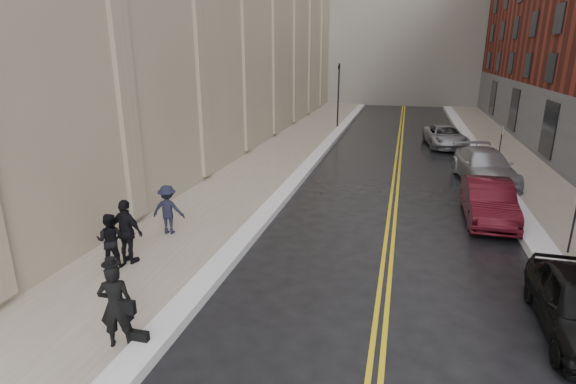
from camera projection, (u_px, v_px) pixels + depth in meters
The scene contains 16 objects.
sidewalk_left at pixel (264, 168), 24.28m from camera, with size 4.00×64.00×0.15m, color gray.
sidewalk_right at pixel (538, 186), 21.05m from camera, with size 3.00×64.00×0.15m, color gray.
lane_stripe_a at pixel (394, 178), 22.66m from camera, with size 0.12×64.00×0.01m, color gold.
lane_stripe_b at pixel (399, 178), 22.60m from camera, with size 0.12×64.00×0.01m, color gold.
snow_ridge_left at pixel (305, 169), 23.72m from camera, with size 0.70×60.80×0.26m, color white.
snow_ridge_right at pixel (496, 181), 21.47m from camera, with size 0.85×60.80×0.30m, color white.
traffic_signal at pixel (338, 91), 35.85m from camera, with size 0.18×0.15×5.20m.
parking_sign_near at pixel (575, 216), 13.54m from camera, with size 0.06×0.35×2.23m.
parking_sign_far at pixel (501, 142), 24.62m from camera, with size 0.06×0.35×2.23m.
car_maroon at pixel (488, 201), 16.80m from camera, with size 1.60×4.59×1.51m, color #460C16.
car_silver_near at pixel (485, 166), 21.65m from camera, with size 2.21×5.43×1.58m, color #A1A2A8.
car_silver_far at pixel (445, 136), 29.83m from camera, with size 2.32×5.02×1.40m, color #98999F.
pedestrian_main at pixel (116, 305), 9.26m from camera, with size 0.69×0.45×1.88m, color black.
pedestrian_a at pixel (110, 240), 12.84m from camera, with size 0.77×0.60×1.59m, color black.
pedestrian_b at pixel (168, 209), 15.15m from camera, with size 1.09×0.63×1.69m, color black.
pedestrian_c at pixel (127, 232), 12.97m from camera, with size 1.14×0.47×1.94m, color black.
Camera 1 is at (2.69, -6.47, 6.11)m, focal length 28.00 mm.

